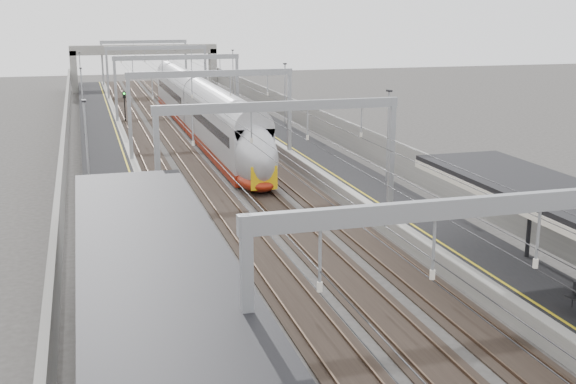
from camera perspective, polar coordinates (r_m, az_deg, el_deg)
platform_left at (r=59.64m, az=-14.04°, el=2.55°), size 4.00×120.00×1.00m
platform_right at (r=62.19m, az=0.85°, el=3.45°), size 4.00×120.00×1.00m
tracks at (r=60.49m, az=-6.43°, el=2.61°), size 11.40×140.00×0.20m
overhead_line at (r=66.07m, az=-7.56°, el=8.91°), size 13.00×140.00×6.60m
canopy_left at (r=17.99m, az=-9.36°, el=-9.09°), size 4.40×30.00×4.24m
overbridge at (r=114.08m, az=-11.28°, el=10.54°), size 22.00×2.20×6.90m
wall_left at (r=59.42m, az=-17.19°, el=3.38°), size 0.30×120.00×3.20m
wall_right at (r=62.98m, az=3.65°, el=4.57°), size 0.30×120.00×3.20m
train at (r=70.58m, az=-6.73°, el=6.04°), size 2.85×51.85×4.49m
signal_green at (r=81.35m, az=-12.80°, el=7.02°), size 0.32×0.32×3.48m
signal_red_near at (r=83.60m, az=-7.06°, el=7.45°), size 0.32×0.32×3.48m
signal_red_far at (r=87.71m, az=-6.03°, el=7.80°), size 0.32×0.32×3.48m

